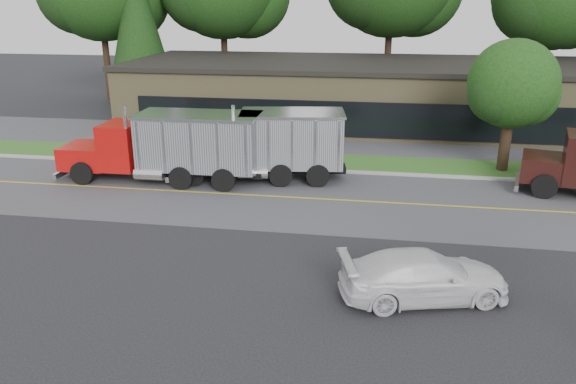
# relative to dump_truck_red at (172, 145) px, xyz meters

# --- Properties ---
(ground) EXTENTS (140.00, 140.00, 0.00)m
(ground) POSITION_rel_dump_truck_red_xyz_m (6.22, -10.49, -1.81)
(ground) COLOR #2E2E32
(ground) RESTS_ON ground
(road) EXTENTS (60.00, 8.00, 0.02)m
(road) POSITION_rel_dump_truck_red_xyz_m (6.22, -1.49, -1.81)
(road) COLOR #57575C
(road) RESTS_ON ground
(center_line) EXTENTS (60.00, 0.12, 0.01)m
(center_line) POSITION_rel_dump_truck_red_xyz_m (6.22, -1.49, -1.81)
(center_line) COLOR gold
(center_line) RESTS_ON ground
(curb) EXTENTS (60.00, 0.30, 0.12)m
(curb) POSITION_rel_dump_truck_red_xyz_m (6.22, 2.71, -1.81)
(curb) COLOR #9E9E99
(curb) RESTS_ON ground
(grass_verge) EXTENTS (60.00, 3.40, 0.03)m
(grass_verge) POSITION_rel_dump_truck_red_xyz_m (6.22, 4.51, -1.81)
(grass_verge) COLOR #386622
(grass_verge) RESTS_ON ground
(far_parking) EXTENTS (60.00, 7.00, 0.02)m
(far_parking) POSITION_rel_dump_truck_red_xyz_m (6.22, 9.51, -1.81)
(far_parking) COLOR #57575C
(far_parking) RESTS_ON ground
(strip_mall) EXTENTS (32.00, 12.00, 4.00)m
(strip_mall) POSITION_rel_dump_truck_red_xyz_m (8.22, 15.51, 0.19)
(strip_mall) COLOR #887953
(strip_mall) RESTS_ON ground
(evergreen_left) EXTENTS (5.41, 5.41, 12.30)m
(evergreen_left) POSITION_rel_dump_truck_red_xyz_m (-9.78, 19.51, 4.95)
(evergreen_left) COLOR #382619
(evergreen_left) RESTS_ON ground
(tree_verge) EXTENTS (4.69, 4.41, 6.69)m
(tree_verge) POSITION_rel_dump_truck_red_xyz_m (16.29, 4.57, 2.44)
(tree_verge) COLOR #382619
(tree_verge) RESTS_ON ground
(dump_truck_red) EXTENTS (9.96, 2.77, 3.36)m
(dump_truck_red) POSITION_rel_dump_truck_red_xyz_m (0.00, 0.00, 0.00)
(dump_truck_red) COLOR black
(dump_truck_red) RESTS_ON ground
(dump_truck_blue) EXTENTS (8.62, 3.72, 3.36)m
(dump_truck_blue) POSITION_rel_dump_truck_red_xyz_m (4.50, 1.05, -0.01)
(dump_truck_blue) COLOR black
(dump_truck_blue) RESTS_ON ground
(rally_car) EXTENTS (5.37, 3.32, 1.45)m
(rally_car) POSITION_rel_dump_truck_red_xyz_m (11.28, -9.64, -1.09)
(rally_car) COLOR silver
(rally_car) RESTS_ON ground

